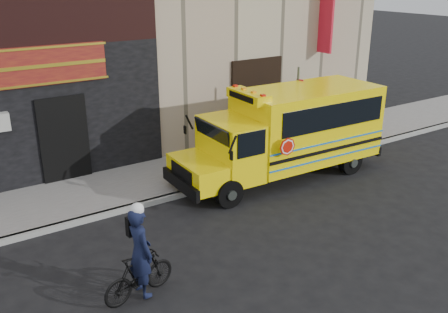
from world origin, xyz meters
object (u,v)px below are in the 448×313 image
Objects in this scene: sign_pole at (297,109)px; cyclist at (140,254)px; bicycle at (139,276)px; school_bus at (290,130)px.

sign_pole reaches higher than cyclist.
cyclist is at bearing -84.34° from bicycle.
bicycle is at bearing 99.42° from cyclist.
school_bus is 3.68× the size of cyclist.
cyclist is (-7.70, -4.28, -0.81)m from sign_pole.
bicycle is (-7.76, -4.30, -1.27)m from sign_pole.
sign_pole is 8.96m from bicycle.
cyclist is at bearing -153.54° from school_bus.
cyclist is (-6.54, -3.25, -0.56)m from school_bus.
bicycle is at bearing -151.05° from sign_pole.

